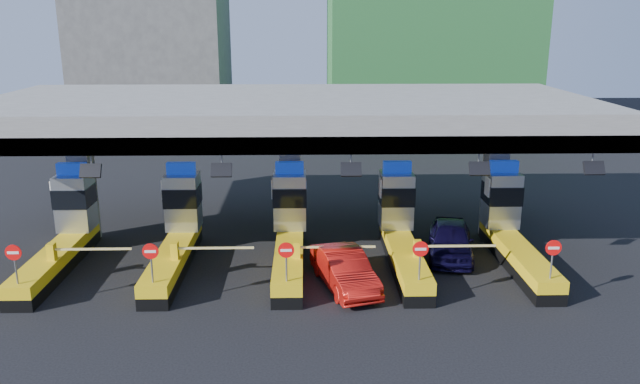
{
  "coord_description": "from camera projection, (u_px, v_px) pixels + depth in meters",
  "views": [
    {
      "loc": [
        0.72,
        -26.3,
        10.47
      ],
      "look_at": [
        1.37,
        0.0,
        3.2
      ],
      "focal_mm": 35.0,
      "sensor_mm": 36.0,
      "label": 1
    }
  ],
  "objects": [
    {
      "name": "toll_lane_right",
      "position": [
        400.0,
        228.0,
        28.13
      ],
      "size": [
        4.43,
        8.0,
        4.16
      ],
      "color": "black",
      "rests_on": "ground"
    },
    {
      "name": "toll_canopy",
      "position": [
        289.0,
        116.0,
        29.25
      ],
      "size": [
        28.0,
        12.09,
        7.0
      ],
      "color": "slate",
      "rests_on": "ground"
    },
    {
      "name": "toll_lane_center",
      "position": [
        290.0,
        229.0,
        28.01
      ],
      "size": [
        4.43,
        8.0,
        4.16
      ],
      "color": "black",
      "rests_on": "ground"
    },
    {
      "name": "van",
      "position": [
        451.0,
        240.0,
        28.35
      ],
      "size": [
        2.82,
        5.1,
        1.64
      ],
      "primitive_type": "imported",
      "rotation": [
        0.0,
        0.0,
        -0.19
      ],
      "color": "black",
      "rests_on": "ground"
    },
    {
      "name": "red_car",
      "position": [
        344.0,
        269.0,
        25.1
      ],
      "size": [
        2.82,
        4.93,
        1.54
      ],
      "primitive_type": "imported",
      "rotation": [
        0.0,
        0.0,
        0.27
      ],
      "color": "#B0130D",
      "rests_on": "ground"
    },
    {
      "name": "toll_lane_far_right",
      "position": [
        510.0,
        227.0,
        28.25
      ],
      "size": [
        4.43,
        8.0,
        4.16
      ],
      "color": "black",
      "rests_on": "ground"
    },
    {
      "name": "ground",
      "position": [
        290.0,
        260.0,
        28.12
      ],
      "size": [
        120.0,
        120.0,
        0.0
      ],
      "primitive_type": "plane",
      "color": "black",
      "rests_on": "ground"
    },
    {
      "name": "toll_lane_far_left",
      "position": [
        65.0,
        231.0,
        27.78
      ],
      "size": [
        4.43,
        8.0,
        4.16
      ],
      "color": "black",
      "rests_on": "ground"
    },
    {
      "name": "bg_building_concrete",
      "position": [
        152.0,
        36.0,
        60.08
      ],
      "size": [
        14.0,
        10.0,
        18.0
      ],
      "primitive_type": "cube",
      "color": "#4C4C49",
      "rests_on": "ground"
    },
    {
      "name": "toll_lane_left",
      "position": [
        178.0,
        230.0,
        27.9
      ],
      "size": [
        4.43,
        8.0,
        4.16
      ],
      "color": "black",
      "rests_on": "ground"
    }
  ]
}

